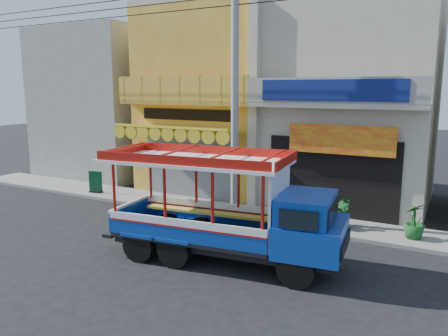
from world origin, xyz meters
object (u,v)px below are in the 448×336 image
at_px(potted_plant_c, 415,221).
at_px(potted_plant_a, 337,211).
at_px(songthaew_truck, 240,212).
at_px(green_sign, 96,184).
at_px(potted_plant_b, 342,215).
at_px(utility_pole, 239,76).

bearing_deg(potted_plant_c, potted_plant_a, -62.15).
bearing_deg(songthaew_truck, potted_plant_a, 70.03).
relative_size(songthaew_truck, potted_plant_a, 6.89).
distance_m(songthaew_truck, green_sign, 9.77).
bearing_deg(potted_plant_a, songthaew_truck, -170.95).
xyz_separation_m(songthaew_truck, green_sign, (-8.93, 3.84, -0.93)).
distance_m(songthaew_truck, potted_plant_a, 4.54).
bearing_deg(potted_plant_b, green_sign, 50.79).
distance_m(songthaew_truck, potted_plant_c, 5.67).
bearing_deg(green_sign, utility_pole, -2.56).
bearing_deg(songthaew_truck, utility_pole, 117.20).
distance_m(potted_plant_b, potted_plant_c, 2.15).
relative_size(songthaew_truck, green_sign, 7.01).
relative_size(utility_pole, potted_plant_a, 29.27).
height_order(potted_plant_a, potted_plant_b, potted_plant_a).
height_order(songthaew_truck, potted_plant_b, songthaew_truck).
xyz_separation_m(songthaew_truck, potted_plant_a, (1.52, 4.19, -0.84)).
distance_m(green_sign, potted_plant_a, 10.46).
xyz_separation_m(potted_plant_b, potted_plant_c, (2.15, 0.10, 0.09)).
relative_size(green_sign, potted_plant_a, 0.98).
height_order(green_sign, potted_plant_a, potted_plant_a).
distance_m(green_sign, potted_plant_b, 10.69).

